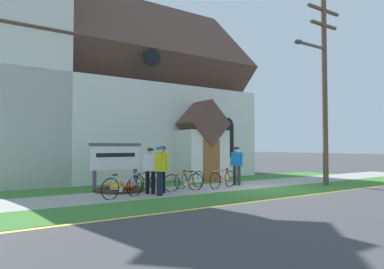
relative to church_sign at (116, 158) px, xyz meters
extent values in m
plane|color=#3D3D3F|center=(5.39, 0.76, -1.28)|extent=(140.00, 140.00, 0.00)
cube|color=#99968E|center=(2.62, -1.62, -1.28)|extent=(32.00, 2.53, 0.01)
cube|color=#38722D|center=(2.62, -3.96, -1.28)|extent=(32.00, 2.17, 0.01)
cube|color=#38722D|center=(2.62, 0.84, -1.28)|extent=(24.00, 2.39, 0.01)
cube|color=yellow|center=(2.62, -5.20, -1.28)|extent=(28.00, 0.16, 0.01)
cube|color=silver|center=(2.62, 6.45, 1.25)|extent=(14.15, 8.82, 5.06)
cube|color=brown|center=(2.62, 6.45, 5.47)|extent=(14.65, 8.98, 8.98)
cube|color=silver|center=(-2.84, 3.65, 4.46)|extent=(3.22, 3.22, 11.49)
cube|color=silver|center=(5.17, 1.24, 0.02)|extent=(2.40, 1.60, 2.60)
cube|color=brown|center=(5.17, 1.24, 1.67)|extent=(2.40, 1.80, 2.40)
cube|color=brown|center=(5.17, 0.42, -0.23)|extent=(1.00, 0.06, 2.10)
cube|color=black|center=(7.57, 2.01, 0.82)|extent=(0.76, 0.06, 1.90)
cone|color=black|center=(7.57, 2.01, 1.77)|extent=(0.80, 0.06, 0.80)
cylinder|color=black|center=(2.62, 2.01, 4.96)|extent=(0.90, 0.06, 0.90)
cube|color=#474C56|center=(-0.87, -0.02, -0.87)|extent=(0.12, 0.12, 0.83)
cube|color=#474C56|center=(0.87, 0.02, -0.87)|extent=(0.12, 0.12, 0.83)
cube|color=white|center=(0.00, 0.00, 0.02)|extent=(2.06, 0.13, 0.95)
cube|color=#474C56|center=(0.00, 0.00, 0.55)|extent=(2.19, 0.17, 0.12)
cube|color=black|center=(0.00, -0.04, 0.13)|extent=(1.65, 0.05, 0.16)
cylinder|color=#382319|center=(0.00, -0.50, -1.23)|extent=(1.93, 1.93, 0.10)
ellipsoid|color=#CC338C|center=(0.58, -0.37, -1.06)|extent=(0.36, 0.36, 0.24)
ellipsoid|color=orange|center=(0.19, -0.13, -1.06)|extent=(0.36, 0.36, 0.24)
ellipsoid|color=orange|center=(-0.23, -0.19, -1.06)|extent=(0.36, 0.36, 0.24)
ellipsoid|color=gold|center=(-0.28, -0.86, -1.06)|extent=(0.36, 0.36, 0.24)
ellipsoid|color=orange|center=(0.21, -0.91, -1.06)|extent=(0.36, 0.36, 0.24)
torus|color=black|center=(1.37, -0.93, -0.93)|extent=(0.72, 0.24, 0.74)
torus|color=black|center=(0.37, -1.22, -0.93)|extent=(0.72, 0.24, 0.74)
cylinder|color=black|center=(0.71, -1.12, -0.78)|extent=(0.55, 0.19, 0.45)
cylinder|color=black|center=(0.82, -1.09, -0.55)|extent=(0.75, 0.25, 0.07)
cylinder|color=black|center=(1.08, -1.02, -0.76)|extent=(0.26, 0.11, 0.46)
cylinder|color=black|center=(1.17, -0.99, -0.96)|extent=(0.41, 0.15, 0.09)
cylinder|color=black|center=(1.28, -0.96, -0.73)|extent=(0.22, 0.10, 0.41)
cylinder|color=black|center=(0.41, -1.21, -0.75)|extent=(0.12, 0.07, 0.37)
ellipsoid|color=black|center=(1.19, -0.99, -0.51)|extent=(0.25, 0.14, 0.05)
cylinder|color=silver|center=(0.45, -1.20, -0.55)|extent=(0.43, 0.15, 0.03)
cylinder|color=silver|center=(0.97, -1.05, -0.98)|extent=(0.18, 0.07, 0.18)
torus|color=black|center=(4.51, -1.78, -0.93)|extent=(0.72, 0.22, 0.73)
torus|color=black|center=(3.51, -2.04, -0.93)|extent=(0.72, 0.22, 0.73)
cylinder|color=#A51E19|center=(3.85, -1.95, -0.78)|extent=(0.55, 0.18, 0.45)
cylinder|color=#A51E19|center=(3.96, -1.92, -0.54)|extent=(0.75, 0.23, 0.09)
cylinder|color=#A51E19|center=(4.22, -1.85, -0.75)|extent=(0.26, 0.10, 0.48)
cylinder|color=#A51E19|center=(4.31, -1.83, -0.96)|extent=(0.41, 0.14, 0.09)
cylinder|color=#A51E19|center=(4.42, -1.80, -0.73)|extent=(0.22, 0.09, 0.43)
cylinder|color=#A51E19|center=(3.55, -2.03, -0.75)|extent=(0.12, 0.07, 0.37)
ellipsoid|color=black|center=(4.33, -1.82, -0.49)|extent=(0.25, 0.14, 0.05)
cylinder|color=silver|center=(3.59, -2.02, -0.55)|extent=(0.43, 0.14, 0.03)
cylinder|color=silver|center=(4.11, -1.88, -0.99)|extent=(0.18, 0.07, 0.18)
torus|color=black|center=(2.39, -1.17, -0.95)|extent=(0.69, 0.16, 0.70)
torus|color=black|center=(3.38, -1.00, -0.95)|extent=(0.69, 0.16, 0.70)
cylinder|color=#194CA5|center=(3.05, -1.05, -0.81)|extent=(0.55, 0.13, 0.42)
cylinder|color=#194CA5|center=(2.94, -1.07, -0.59)|extent=(0.75, 0.16, 0.07)
cylinder|color=#194CA5|center=(2.68, -1.12, -0.79)|extent=(0.26, 0.08, 0.44)
cylinder|color=#194CA5|center=(2.59, -1.13, -0.98)|extent=(0.41, 0.11, 0.09)
cylinder|color=#194CA5|center=(2.48, -1.15, -0.76)|extent=(0.22, 0.07, 0.39)
cylinder|color=#194CA5|center=(3.34, -1.00, -0.78)|extent=(0.12, 0.06, 0.35)
ellipsoid|color=black|center=(2.57, -1.14, -0.54)|extent=(0.25, 0.12, 0.05)
cylinder|color=silver|center=(3.30, -1.01, -0.59)|extent=(0.44, 0.10, 0.03)
cylinder|color=silver|center=(2.79, -1.10, -1.00)|extent=(0.18, 0.05, 0.18)
torus|color=black|center=(-1.04, -2.30, -0.93)|extent=(0.72, 0.25, 0.74)
torus|color=black|center=(-0.04, -1.99, -0.93)|extent=(0.72, 0.25, 0.74)
cylinder|color=#B7B7BC|center=(-0.38, -2.09, -0.76)|extent=(0.55, 0.20, 0.47)
cylinder|color=#B7B7BC|center=(-0.49, -2.13, -0.53)|extent=(0.75, 0.27, 0.07)
cylinder|color=#B7B7BC|center=(-0.75, -2.21, -0.75)|extent=(0.26, 0.11, 0.49)
cylinder|color=#B7B7BC|center=(-0.84, -2.24, -0.96)|extent=(0.42, 0.16, 0.09)
cylinder|color=#B7B7BC|center=(-0.95, -2.27, -0.72)|extent=(0.22, 0.10, 0.44)
cylinder|color=#B7B7BC|center=(-0.08, -2.00, -0.74)|extent=(0.12, 0.07, 0.39)
ellipsoid|color=black|center=(-0.86, -2.24, -0.48)|extent=(0.25, 0.15, 0.05)
cylinder|color=silver|center=(-0.12, -2.01, -0.52)|extent=(0.43, 0.16, 0.03)
cylinder|color=silver|center=(-0.64, -2.17, -0.98)|extent=(0.18, 0.07, 0.18)
torus|color=black|center=(2.67, -1.84, -0.95)|extent=(0.69, 0.14, 0.70)
torus|color=black|center=(1.65, -1.68, -0.95)|extent=(0.69, 0.14, 0.70)
cylinder|color=orange|center=(1.99, -1.73, -0.80)|extent=(0.56, 0.12, 0.42)
cylinder|color=orange|center=(2.11, -1.75, -0.58)|extent=(0.77, 0.16, 0.10)
cylinder|color=orange|center=(2.37, -1.79, -0.77)|extent=(0.26, 0.08, 0.47)
cylinder|color=orange|center=(2.46, -1.81, -0.98)|extent=(0.42, 0.10, 0.09)
cylinder|color=orange|center=(2.58, -1.82, -0.75)|extent=(0.22, 0.07, 0.42)
cylinder|color=orange|center=(1.69, -1.68, -0.78)|extent=(0.12, 0.05, 0.35)
ellipsoid|color=black|center=(2.49, -1.81, -0.51)|extent=(0.25, 0.12, 0.05)
cylinder|color=silver|center=(1.73, -1.69, -0.59)|extent=(0.44, 0.10, 0.03)
cylinder|color=silver|center=(2.26, -1.77, -1.00)|extent=(0.18, 0.05, 0.18)
cylinder|color=black|center=(1.15, -1.92, -0.84)|extent=(0.15, 0.15, 0.88)
cylinder|color=black|center=(1.13, -1.79, -0.84)|extent=(0.15, 0.15, 0.88)
cube|color=yellow|center=(1.14, -1.86, -0.08)|extent=(0.29, 0.52, 0.64)
sphere|color=#936B51|center=(1.14, -1.86, 0.35)|extent=(0.23, 0.23, 0.23)
ellipsoid|color=black|center=(1.14, -1.86, 0.42)|extent=(0.32, 0.29, 0.16)
cylinder|color=yellow|center=(1.16, -2.16, -0.05)|extent=(0.09, 0.11, 0.58)
cylinder|color=yellow|center=(1.12, -1.56, -0.05)|extent=(0.09, 0.24, 0.58)
cylinder|color=#2D2D33|center=(5.19, -1.61, -0.85)|extent=(0.15, 0.15, 0.87)
cylinder|color=#2D2D33|center=(5.12, -1.39, -0.85)|extent=(0.15, 0.15, 0.87)
cube|color=blue|center=(5.16, -1.50, -0.10)|extent=(0.33, 0.52, 0.63)
sphere|color=beige|center=(5.16, -1.50, 0.33)|extent=(0.22, 0.22, 0.22)
ellipsoid|color=black|center=(5.16, -1.50, 0.39)|extent=(0.33, 0.30, 0.16)
cylinder|color=blue|center=(5.20, -1.79, -0.07)|extent=(0.09, 0.16, 0.57)
cylinder|color=blue|center=(5.11, -1.21, -0.07)|extent=(0.09, 0.17, 0.57)
cylinder|color=black|center=(0.72, -1.94, -0.86)|extent=(0.15, 0.15, 0.85)
cylinder|color=black|center=(0.58, -1.74, -0.86)|extent=(0.15, 0.15, 0.85)
cube|color=silver|center=(0.65, -1.84, -0.12)|extent=(0.44, 0.50, 0.62)
sphere|color=beige|center=(0.65, -1.84, 0.30)|extent=(0.22, 0.22, 0.22)
ellipsoid|color=black|center=(0.65, -1.84, 0.36)|extent=(0.36, 0.35, 0.15)
cylinder|color=silver|center=(0.79, -2.10, -0.09)|extent=(0.09, 0.12, 0.56)
cylinder|color=silver|center=(0.51, -1.58, -0.09)|extent=(0.09, 0.21, 0.56)
cylinder|color=#191E38|center=(0.73, -2.36, -0.85)|extent=(0.15, 0.15, 0.87)
cylinder|color=#191E38|center=(0.73, -2.51, -0.85)|extent=(0.15, 0.15, 0.87)
cube|color=yellow|center=(0.73, -2.43, -0.09)|extent=(0.21, 0.49, 0.64)
sphere|color=beige|center=(0.73, -2.43, 0.34)|extent=(0.23, 0.23, 0.23)
ellipsoid|color=#1E59B2|center=(0.73, -2.43, 0.40)|extent=(0.29, 0.24, 0.16)
cylinder|color=yellow|center=(0.77, -2.14, -0.06)|extent=(0.09, 0.18, 0.58)
cylinder|color=yellow|center=(0.68, -2.73, -0.06)|extent=(0.09, 0.16, 0.58)
cylinder|color=brown|center=(8.58, -3.68, 3.06)|extent=(0.24, 0.24, 8.67)
cube|color=brown|center=(8.58, -3.68, 6.79)|extent=(2.20, 0.12, 0.12)
cube|color=brown|center=(8.58, -3.68, 6.09)|extent=(1.80, 0.12, 0.12)
cube|color=#4C4C51|center=(7.68, -3.68, 4.99)|extent=(1.80, 0.10, 0.10)
ellipsoid|color=#3F3F44|center=(6.78, -3.68, 4.99)|extent=(0.44, 0.28, 0.20)
cylinder|color=#3D2D1E|center=(9.43, 6.38, -0.26)|extent=(0.29, 0.29, 2.05)
cone|color=#23662D|center=(9.43, 6.38, 3.88)|extent=(2.89, 2.89, 6.21)
cylinder|color=#4C3823|center=(-3.19, 4.68, -0.07)|extent=(0.30, 0.30, 2.43)
ellipsoid|color=#23662D|center=(-3.19, 4.68, 3.01)|extent=(3.37, 3.37, 3.38)
ellipsoid|color=#847A5B|center=(9.66, 64.88, -1.28)|extent=(71.68, 52.32, 17.06)
camera|label=1|loc=(-4.89, -13.04, 0.47)|focal=31.27mm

